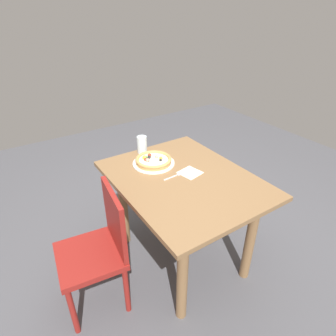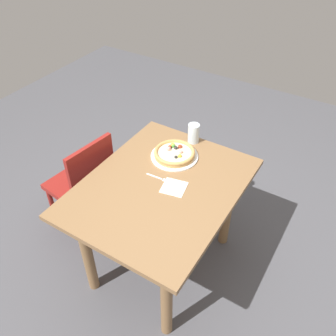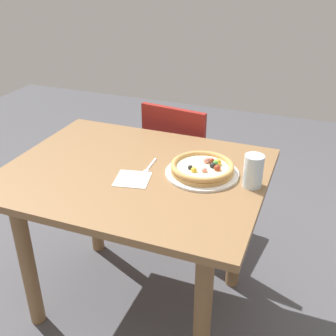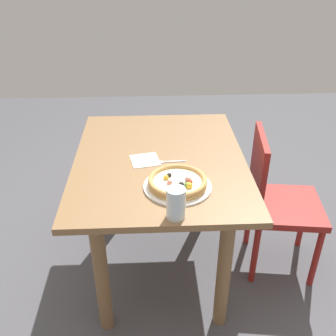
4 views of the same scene
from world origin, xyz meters
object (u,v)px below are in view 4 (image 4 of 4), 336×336
(pizza, at_px, (178,182))
(napkin, at_px, (145,160))
(plate, at_px, (177,186))
(drinking_glass, at_px, (176,203))
(dining_table, at_px, (160,180))
(chair_near, at_px, (275,199))
(fork, at_px, (167,162))

(pizza, relative_size, napkin, 1.93)
(plate, height_order, pizza, pizza)
(drinking_glass, bearing_deg, dining_table, 5.89)
(chair_near, distance_m, drinking_glass, 0.87)
(chair_near, bearing_deg, plate, -56.07)
(chair_near, relative_size, fork, 5.24)
(dining_table, distance_m, fork, 0.15)
(fork, bearing_deg, drinking_glass, 88.78)
(dining_table, height_order, plate, plate)
(chair_near, bearing_deg, dining_table, -81.90)
(plate, distance_m, drinking_glass, 0.23)
(fork, bearing_deg, chair_near, -177.94)
(napkin, bearing_deg, chair_near, -87.28)
(plate, bearing_deg, chair_near, -63.42)
(chair_near, relative_size, napkin, 6.20)
(plate, bearing_deg, fork, 9.24)
(plate, relative_size, napkin, 2.24)
(dining_table, distance_m, chair_near, 0.67)
(drinking_glass, bearing_deg, pizza, -6.07)
(fork, bearing_deg, napkin, -14.81)
(chair_near, height_order, drinking_glass, drinking_glass)
(plate, height_order, napkin, plate)
(pizza, xyz_separation_m, fork, (0.24, 0.04, -0.03))
(plate, bearing_deg, drinking_glass, 174.19)
(fork, distance_m, napkin, 0.11)
(drinking_glass, xyz_separation_m, napkin, (0.47, 0.13, -0.07))
(plate, xyz_separation_m, drinking_glass, (-0.22, 0.02, 0.06))
(dining_table, relative_size, drinking_glass, 8.23)
(dining_table, distance_m, plate, 0.32)
(fork, bearing_deg, pizza, 96.14)
(chair_near, xyz_separation_m, plate, (-0.29, 0.58, 0.30))
(pizza, relative_size, fork, 1.63)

